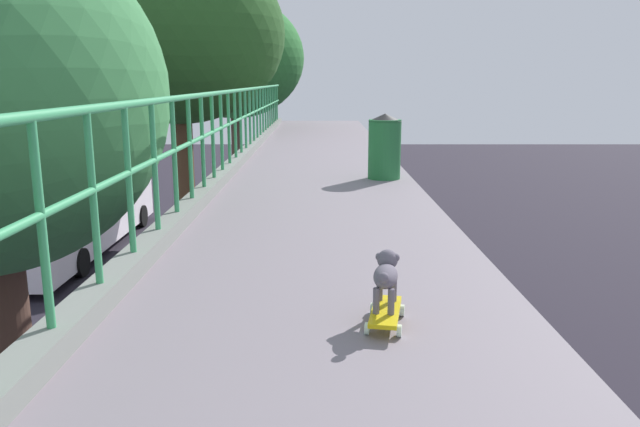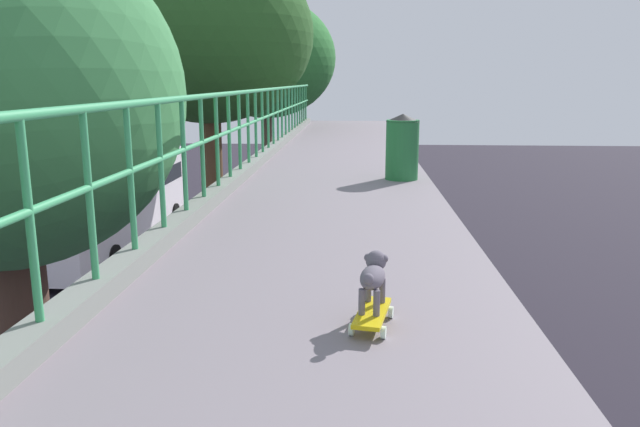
{
  "view_description": "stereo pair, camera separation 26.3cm",
  "coord_description": "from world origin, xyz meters",
  "px_view_note": "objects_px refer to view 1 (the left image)",
  "views": [
    {
      "loc": [
        1.06,
        -2.46,
        6.4
      ],
      "look_at": [
        1.06,
        1.84,
        5.46
      ],
      "focal_mm": 34.42,
      "sensor_mm": 36.0,
      "label": 1
    },
    {
      "loc": [
        1.32,
        -2.45,
        6.4
      ],
      "look_at": [
        1.06,
        1.84,
        5.46
      ],
      "focal_mm": 34.42,
      "sensor_mm": 36.0,
      "label": 2
    }
  ],
  "objects_px": {
    "city_bus": "(78,202)",
    "toy_skateboard": "(385,313)",
    "small_dog": "(385,274)",
    "litter_bin": "(384,146)"
  },
  "relations": [
    {
      "from": "toy_skateboard",
      "to": "litter_bin",
      "type": "xyz_separation_m",
      "value": [
        0.51,
        5.1,
        0.38
      ]
    },
    {
      "from": "small_dog",
      "to": "litter_bin",
      "type": "relative_size",
      "value": 0.42
    },
    {
      "from": "small_dog",
      "to": "litter_bin",
      "type": "distance_m",
      "value": 5.06
    },
    {
      "from": "city_bus",
      "to": "small_dog",
      "type": "xyz_separation_m",
      "value": [
        9.47,
        -19.43,
        3.46
      ]
    },
    {
      "from": "city_bus",
      "to": "small_dog",
      "type": "height_order",
      "value": "small_dog"
    },
    {
      "from": "city_bus",
      "to": "litter_bin",
      "type": "xyz_separation_m",
      "value": [
        9.98,
        -14.39,
        3.63
      ]
    },
    {
      "from": "city_bus",
      "to": "litter_bin",
      "type": "distance_m",
      "value": 17.88
    },
    {
      "from": "city_bus",
      "to": "litter_bin",
      "type": "height_order",
      "value": "litter_bin"
    },
    {
      "from": "city_bus",
      "to": "toy_skateboard",
      "type": "distance_m",
      "value": 21.91
    },
    {
      "from": "toy_skateboard",
      "to": "litter_bin",
      "type": "bearing_deg",
      "value": 84.27
    }
  ]
}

